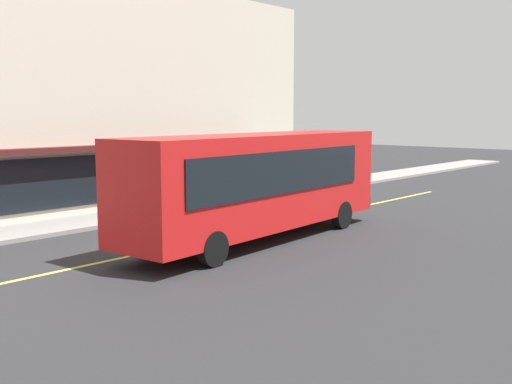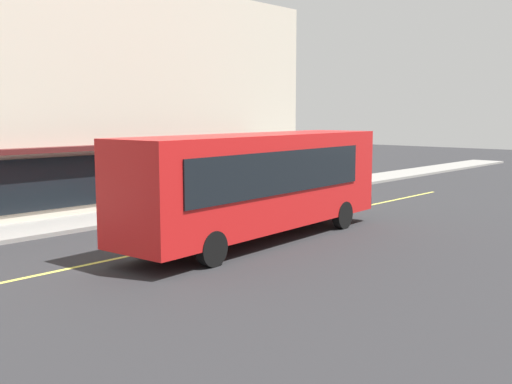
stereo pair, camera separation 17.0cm
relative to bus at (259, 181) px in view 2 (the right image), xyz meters
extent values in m
plane|color=#28282B|center=(-2.46, 1.34, -1.99)|extent=(120.00, 120.00, 0.00)
cube|color=gray|center=(-2.46, 6.90, -1.91)|extent=(80.00, 2.64, 0.15)
cube|color=#D8D14C|center=(-2.46, 1.34, -1.98)|extent=(36.00, 0.16, 0.01)
cube|color=beige|center=(-0.97, 12.74, 2.94)|extent=(26.56, 9.03, 9.85)
cube|color=#4C1919|center=(-0.97, 7.97, 0.81)|extent=(18.59, 0.70, 0.20)
cube|color=black|center=(-0.97, 8.19, -0.49)|extent=(15.93, 0.08, 2.00)
cube|color=red|center=(-0.04, 0.00, 0.01)|extent=(11.14, 3.22, 3.00)
cube|color=black|center=(5.40, 0.36, 0.37)|extent=(0.26, 2.10, 1.80)
cube|color=black|center=(-0.42, 1.24, 0.37)|extent=(8.78, 0.64, 1.32)
cube|color=black|center=(-0.25, -1.29, 0.37)|extent=(8.78, 0.64, 1.32)
cube|color=#0CF259|center=(5.47, 0.36, 1.26)|extent=(0.21, 1.90, 0.36)
cube|color=#2D2D33|center=(5.50, 0.37, -1.24)|extent=(0.32, 2.41, 0.40)
cylinder|color=black|center=(3.40, 1.36, -1.49)|extent=(1.02, 0.37, 1.00)
cylinder|color=black|center=(3.55, -0.90, -1.49)|extent=(1.02, 0.37, 1.00)
cylinder|color=black|center=(-3.62, 0.89, -1.49)|extent=(1.02, 0.37, 1.00)
cylinder|color=black|center=(-3.47, -1.36, -1.49)|extent=(1.02, 0.37, 1.00)
cube|color=maroon|center=(3.28, 4.30, -1.39)|extent=(4.37, 1.98, 0.75)
cube|color=black|center=(3.13, 4.31, -0.74)|extent=(2.47, 1.61, 0.55)
cylinder|color=black|center=(4.73, 5.06, -1.67)|extent=(0.65, 0.25, 0.64)
cylinder|color=black|center=(4.67, 3.42, -1.67)|extent=(0.65, 0.25, 0.64)
cylinder|color=black|center=(1.90, 5.18, -1.67)|extent=(0.65, 0.25, 0.64)
cylinder|color=black|center=(1.83, 3.54, -1.67)|extent=(0.65, 0.25, 0.64)
cylinder|color=black|center=(6.20, 7.08, -1.41)|extent=(0.18, 0.18, 0.85)
cylinder|color=#26723F|center=(6.20, 7.08, -0.65)|extent=(0.34, 0.34, 0.67)
sphere|color=tan|center=(6.20, 7.08, -0.19)|extent=(0.24, 0.24, 0.24)
camera|label=1|loc=(-14.75, -12.91, 2.16)|focal=42.33mm
camera|label=2|loc=(-14.63, -13.04, 2.16)|focal=42.33mm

